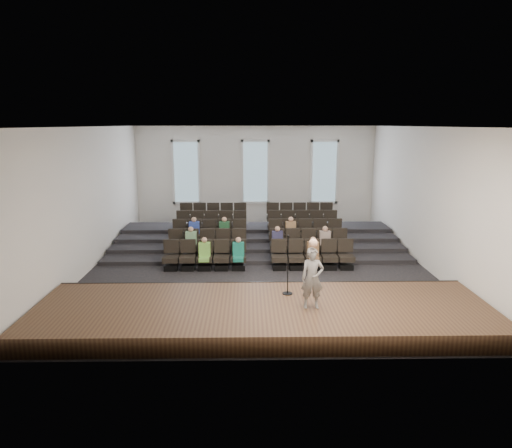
{
  "coord_description": "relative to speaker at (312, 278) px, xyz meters",
  "views": [
    {
      "loc": [
        -0.38,
        -16.16,
        5.1
      ],
      "look_at": [
        -0.08,
        0.5,
        1.43
      ],
      "focal_mm": 32.0,
      "sensor_mm": 36.0,
      "label": 1
    }
  ],
  "objects": [
    {
      "name": "wall_back",
      "position": [
        -1.24,
        12.27,
        1.22
      ],
      "size": [
        12.0,
        0.04,
        5.0
      ],
      "primitive_type": "cube",
      "color": "white",
      "rests_on": "ground"
    },
    {
      "name": "ceiling",
      "position": [
        -1.24,
        5.25,
        3.73
      ],
      "size": [
        12.0,
        14.0,
        0.02
      ],
      "primitive_type": "cube",
      "color": "white",
      "rests_on": "ground"
    },
    {
      "name": "windows",
      "position": [
        -1.24,
        12.2,
        1.42
      ],
      "size": [
        8.44,
        0.1,
        3.24
      ],
      "color": "white",
      "rests_on": "wall_back"
    },
    {
      "name": "seating_rows",
      "position": [
        -1.24,
        6.79,
        -0.6
      ],
      "size": [
        6.8,
        4.7,
        1.67
      ],
      "color": "black",
      "rests_on": "ground"
    },
    {
      "name": "stage",
      "position": [
        -1.24,
        0.15,
        -1.03
      ],
      "size": [
        11.8,
        3.6,
        0.5
      ],
      "primitive_type": "cube",
      "color": "#4D3521",
      "rests_on": "ground"
    },
    {
      "name": "stage_lip",
      "position": [
        -1.24,
        1.92,
        -1.03
      ],
      "size": [
        11.8,
        0.06,
        0.52
      ],
      "primitive_type": "cube",
      "color": "black",
      "rests_on": "ground"
    },
    {
      "name": "ground",
      "position": [
        -1.24,
        5.25,
        -1.28
      ],
      "size": [
        14.0,
        14.0,
        0.0
      ],
      "primitive_type": "plane",
      "color": "black",
      "rests_on": "ground"
    },
    {
      "name": "wall_right",
      "position": [
        4.78,
        5.25,
        1.22
      ],
      "size": [
        0.04,
        14.0,
        5.0
      ],
      "primitive_type": "cube",
      "color": "white",
      "rests_on": "ground"
    },
    {
      "name": "wall_front",
      "position": [
        -1.24,
        -1.77,
        1.22
      ],
      "size": [
        12.0,
        0.04,
        5.0
      ],
      "primitive_type": "cube",
      "color": "white",
      "rests_on": "ground"
    },
    {
      "name": "wall_left",
      "position": [
        -7.26,
        5.25,
        1.22
      ],
      "size": [
        0.04,
        14.0,
        5.0
      ],
      "primitive_type": "cube",
      "color": "white",
      "rests_on": "ground"
    },
    {
      "name": "audience",
      "position": [
        -1.52,
        5.7,
        -0.45
      ],
      "size": [
        5.45,
        2.64,
        1.1
      ],
      "color": "#79C04D",
      "rests_on": "seating_rows"
    },
    {
      "name": "mic_stand",
      "position": [
        -0.54,
        0.96,
        -0.28
      ],
      "size": [
        0.28,
        0.28,
        1.69
      ],
      "color": "black",
      "rests_on": "stage"
    },
    {
      "name": "risers",
      "position": [
        -1.24,
        8.42,
        -1.09
      ],
      "size": [
        11.8,
        4.8,
        0.6
      ],
      "color": "black",
      "rests_on": "ground"
    },
    {
      "name": "speaker",
      "position": [
        0.0,
        0.0,
        0.0
      ],
      "size": [
        0.58,
        0.39,
        1.57
      ],
      "primitive_type": "imported",
      "rotation": [
        0.0,
        0.0,
        0.02
      ],
      "color": "slate",
      "rests_on": "stage"
    }
  ]
}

